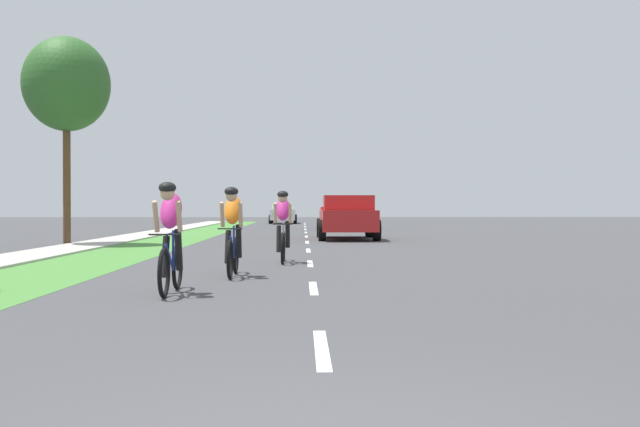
# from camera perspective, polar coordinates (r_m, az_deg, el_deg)

# --- Properties ---
(ground_plane) EXTENTS (120.00, 120.00, 0.00)m
(ground_plane) POSITION_cam_1_polar(r_m,az_deg,el_deg) (23.31, -0.99, -2.48)
(ground_plane) COLOR #424244
(grass_verge) EXTENTS (2.35, 70.00, 0.01)m
(grass_verge) POSITION_cam_1_polar(r_m,az_deg,el_deg) (23.79, -12.96, -2.43)
(grass_verge) COLOR #478438
(grass_verge) RESTS_ON ground_plane
(sidewalk_concrete) EXTENTS (1.59, 70.00, 0.10)m
(sidewalk_concrete) POSITION_cam_1_polar(r_m,az_deg,el_deg) (24.26, -17.53, -2.38)
(sidewalk_concrete) COLOR #B2ADA3
(sidewalk_concrete) RESTS_ON ground_plane
(lane_markings_center) EXTENTS (0.12, 53.13, 0.01)m
(lane_markings_center) POSITION_cam_1_polar(r_m,az_deg,el_deg) (27.31, -1.05, -2.03)
(lane_markings_center) COLOR white
(lane_markings_center) RESTS_ON ground_plane
(cyclist_lead) EXTENTS (0.42, 1.72, 1.58)m
(cyclist_lead) POSITION_cam_1_polar(r_m,az_deg,el_deg) (10.46, -11.68, -1.79)
(cyclist_lead) COLOR black
(cyclist_lead) RESTS_ON ground_plane
(cyclist_trailing) EXTENTS (0.42, 1.72, 1.58)m
(cyclist_trailing) POSITION_cam_1_polar(r_m,az_deg,el_deg) (12.88, -6.89, -1.34)
(cyclist_trailing) COLOR black
(cyclist_trailing) RESTS_ON ground_plane
(cyclist_distant) EXTENTS (0.42, 1.72, 1.58)m
(cyclist_distant) POSITION_cam_1_polar(r_m,az_deg,el_deg) (15.96, -2.93, -0.97)
(cyclist_distant) COLOR black
(cyclist_distant) RESTS_ON ground_plane
(pickup_red) EXTENTS (2.22, 5.10, 1.64)m
(pickup_red) POSITION_cam_1_polar(r_m,az_deg,el_deg) (27.35, 2.14, -0.30)
(pickup_red) COLOR red
(pickup_red) RESTS_ON ground_plane
(suv_dark_green) EXTENTS (2.15, 4.70, 1.79)m
(suv_dark_green) POSITION_cam_1_polar(r_m,az_deg,el_deg) (40.25, 1.74, 0.15)
(suv_dark_green) COLOR #194C2D
(suv_dark_green) RESTS_ON ground_plane
(sedan_white) EXTENTS (1.98, 4.30, 1.52)m
(sedan_white) POSITION_cam_1_polar(r_m,az_deg,el_deg) (52.78, -2.91, 0.06)
(sedan_white) COLOR silver
(sedan_white) RESTS_ON ground_plane
(street_tree_near) EXTENTS (2.77, 2.77, 6.72)m
(street_tree_near) POSITION_cam_1_polar(r_m,az_deg,el_deg) (25.14, -19.32, 9.52)
(street_tree_near) COLOR brown
(street_tree_near) RESTS_ON ground_plane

